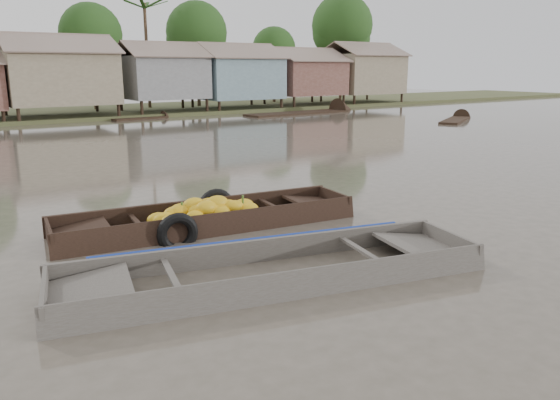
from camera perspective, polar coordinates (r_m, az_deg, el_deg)
ground at (r=10.35m, az=2.62°, el=-5.01°), size 120.00×120.00×0.00m
riverbank at (r=40.67m, az=-22.18°, el=12.40°), size 120.00×12.47×10.22m
banana_boat at (r=11.66m, az=-7.90°, el=-1.90°), size 6.56×2.34×0.92m
viewer_boat at (r=8.87m, az=-0.62°, el=-7.92°), size 7.16×3.36×0.56m
distant_boats at (r=35.57m, az=-6.00°, el=8.22°), size 45.24×15.08×0.35m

